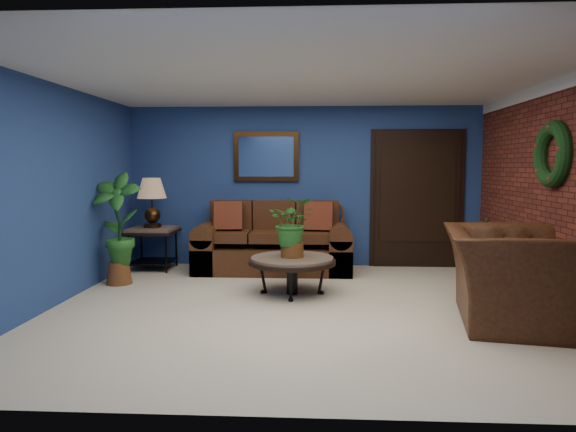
# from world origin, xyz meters

# --- Properties ---
(floor) EXTENTS (5.50, 5.50, 0.00)m
(floor) POSITION_xyz_m (0.00, 0.00, 0.00)
(floor) COLOR beige
(floor) RESTS_ON ground
(wall_back) EXTENTS (5.50, 0.04, 2.50)m
(wall_back) POSITION_xyz_m (0.00, 2.50, 1.25)
(wall_back) COLOR navy
(wall_back) RESTS_ON ground
(wall_left) EXTENTS (0.04, 5.00, 2.50)m
(wall_left) POSITION_xyz_m (-2.75, 0.00, 1.25)
(wall_left) COLOR navy
(wall_left) RESTS_ON ground
(wall_right_brick) EXTENTS (0.04, 5.00, 2.50)m
(wall_right_brick) POSITION_xyz_m (2.75, 0.00, 1.25)
(wall_right_brick) COLOR maroon
(wall_right_brick) RESTS_ON ground
(ceiling) EXTENTS (5.50, 5.00, 0.02)m
(ceiling) POSITION_xyz_m (0.00, 0.00, 2.50)
(ceiling) COLOR silver
(ceiling) RESTS_ON wall_back
(crown_molding) EXTENTS (0.03, 5.00, 0.14)m
(crown_molding) POSITION_xyz_m (2.72, 0.00, 2.43)
(crown_molding) COLOR white
(crown_molding) RESTS_ON wall_right_brick
(wall_mirror) EXTENTS (1.02, 0.06, 0.77)m
(wall_mirror) POSITION_xyz_m (-0.60, 2.46, 1.72)
(wall_mirror) COLOR #3B240F
(wall_mirror) RESTS_ON wall_back
(closet_door) EXTENTS (1.44, 0.06, 2.18)m
(closet_door) POSITION_xyz_m (1.75, 2.47, 1.05)
(closet_door) COLOR black
(closet_door) RESTS_ON wall_back
(wreath) EXTENTS (0.16, 0.72, 0.72)m
(wreath) POSITION_xyz_m (2.69, 0.05, 1.70)
(wreath) COLOR black
(wreath) RESTS_ON wall_right_brick
(sofa) EXTENTS (2.31, 1.00, 1.04)m
(sofa) POSITION_xyz_m (-0.45, 2.09, 0.34)
(sofa) COLOR #4B2B15
(sofa) RESTS_ON ground
(coffee_table) EXTENTS (1.07, 1.07, 0.46)m
(coffee_table) POSITION_xyz_m (-0.11, 0.64, 0.40)
(coffee_table) COLOR #58544D
(coffee_table) RESTS_ON ground
(end_table) EXTENTS (0.71, 0.71, 0.64)m
(end_table) POSITION_xyz_m (-2.30, 2.05, 0.49)
(end_table) COLOR #58544D
(end_table) RESTS_ON ground
(table_lamp) EXTENTS (0.44, 0.44, 0.72)m
(table_lamp) POSITION_xyz_m (-2.30, 2.05, 1.11)
(table_lamp) COLOR #3B240F
(table_lamp) RESTS_ON end_table
(side_chair) EXTENTS (0.51, 0.51, 1.04)m
(side_chair) POSITION_xyz_m (0.43, 2.13, 0.59)
(side_chair) COLOR brown
(side_chair) RESTS_ON ground
(armchair) EXTENTS (1.51, 1.66, 0.95)m
(armchair) POSITION_xyz_m (2.15, -0.41, 0.47)
(armchair) COLOR #4B2B15
(armchair) RESTS_ON ground
(coffee_plant) EXTENTS (0.55, 0.48, 0.74)m
(coffee_plant) POSITION_xyz_m (-0.11, 0.64, 0.87)
(coffee_plant) COLOR brown
(coffee_plant) RESTS_ON coffee_table
(floor_plant) EXTENTS (0.45, 0.40, 0.87)m
(floor_plant) POSITION_xyz_m (2.35, 1.48, 0.46)
(floor_plant) COLOR brown
(floor_plant) RESTS_ON ground
(tall_plant) EXTENTS (0.72, 0.54, 1.50)m
(tall_plant) POSITION_xyz_m (-2.45, 1.05, 0.81)
(tall_plant) COLOR brown
(tall_plant) RESTS_ON ground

